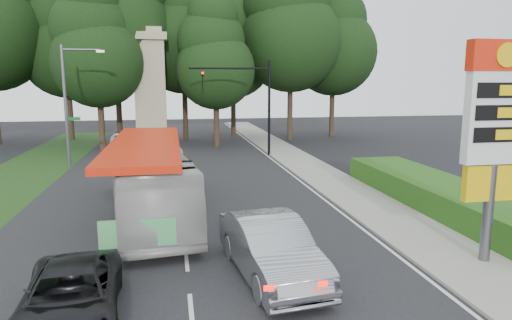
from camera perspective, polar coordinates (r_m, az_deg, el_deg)
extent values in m
cube|color=black|center=(22.77, -9.37, -4.68)|extent=(14.00, 80.00, 0.02)
cube|color=gray|center=(24.41, 11.03, -3.63)|extent=(3.00, 80.00, 0.12)
cube|color=#193814|center=(30.05, -28.07, -2.19)|extent=(5.00, 50.00, 0.02)
cube|color=#274C14|center=(22.17, 22.16, -4.11)|extent=(3.00, 14.00, 1.20)
cylinder|color=#59595E|center=(15.90, 26.99, -6.07)|extent=(0.32, 0.32, 3.20)
cube|color=#DDB20B|center=(15.67, 27.27, -2.54)|extent=(1.80, 0.25, 1.10)
cube|color=silver|center=(15.41, 27.85, 4.75)|extent=(2.00, 0.35, 2.80)
cube|color=red|center=(15.39, 28.40, 11.43)|extent=(2.10, 0.40, 0.90)
cylinder|color=#DDB20B|center=(15.22, 28.92, 11.42)|extent=(0.70, 0.05, 0.70)
cube|color=black|center=(15.22, 28.54, 7.67)|extent=(1.70, 0.04, 0.45)
cube|color=black|center=(15.25, 28.34, 5.23)|extent=(1.70, 0.04, 0.45)
cube|color=black|center=(15.30, 28.14, 2.81)|extent=(1.70, 0.04, 0.45)
cylinder|color=black|center=(34.90, 1.65, 6.43)|extent=(0.20, 0.20, 7.20)
cylinder|color=black|center=(34.35, -3.32, 11.37)|extent=(6.00, 0.14, 0.14)
imported|color=black|center=(34.15, -6.71, 10.91)|extent=(0.18, 0.22, 1.10)
sphere|color=#FF0C05|center=(33.99, -6.69, 10.75)|extent=(0.18, 0.18, 0.18)
cylinder|color=#59595E|center=(32.83, -22.70, 6.17)|extent=(0.20, 0.20, 8.00)
cylinder|color=#59595E|center=(32.62, -21.03, 12.77)|extent=(2.40, 0.12, 0.12)
cube|color=#FFE599|center=(32.43, -18.88, 12.73)|extent=(0.50, 0.22, 0.14)
cube|color=#0C591E|center=(32.79, -21.84, 4.81)|extent=(0.85, 0.04, 0.22)
cube|color=#0C591E|center=(33.34, -22.42, 4.33)|extent=(0.04, 0.85, 0.22)
cube|color=tan|center=(40.11, -13.01, 7.91)|extent=(2.50, 2.50, 9.00)
cube|color=tan|center=(40.26, -13.28, 14.75)|extent=(3.00, 3.00, 0.60)
cube|color=tan|center=(40.31, -13.31, 15.46)|extent=(2.20, 2.20, 0.50)
cylinder|color=#2D2116|center=(48.13, -22.18, 5.57)|extent=(0.50, 0.50, 5.40)
sphere|color=black|center=(48.11, -22.61, 12.17)|extent=(8.40, 8.40, 8.40)
sphere|color=black|center=(48.37, -22.86, 15.71)|extent=(7.20, 7.20, 7.20)
cylinder|color=#2D2116|center=(43.38, -16.76, 6.21)|extent=(0.50, 0.50, 6.48)
sphere|color=black|center=(43.52, -17.21, 14.98)|extent=(10.08, 10.08, 10.08)
cylinder|color=#2D2116|center=(45.16, -8.85, 6.29)|extent=(0.50, 0.50, 5.94)
sphere|color=black|center=(45.21, -9.06, 14.03)|extent=(9.24, 9.24, 9.24)
sphere|color=black|center=(45.58, -9.17, 18.17)|extent=(7.92, 7.92, 7.92)
cylinder|color=#2D2116|center=(47.58, -2.85, 6.13)|extent=(0.50, 0.50, 5.22)
sphere|color=black|center=(47.54, -2.91, 12.60)|extent=(8.12, 8.12, 8.12)
sphere|color=black|center=(47.77, -2.94, 16.07)|extent=(6.96, 6.96, 6.96)
sphere|color=black|center=(48.10, -2.96, 18.99)|extent=(5.22, 5.22, 5.22)
cylinder|color=#2D2116|center=(44.60, 4.26, 6.45)|extent=(0.50, 0.50, 6.12)
sphere|color=black|center=(44.68, 4.37, 14.53)|extent=(9.52, 9.52, 9.52)
sphere|color=black|center=(45.09, 4.43, 18.84)|extent=(8.16, 8.16, 8.16)
cylinder|color=#2D2116|center=(48.01, 9.46, 6.26)|extent=(0.50, 0.50, 5.58)
sphere|color=black|center=(48.01, 9.66, 13.10)|extent=(8.68, 8.68, 8.68)
sphere|color=black|center=(48.30, 9.77, 16.77)|extent=(7.44, 7.44, 7.44)
cylinder|color=#2D2116|center=(39.61, -18.75, 4.49)|extent=(0.50, 0.50, 4.68)
sphere|color=black|center=(39.50, -19.14, 11.45)|extent=(7.28, 7.28, 7.28)
sphere|color=black|center=(39.68, -19.36, 15.20)|extent=(6.24, 6.24, 6.24)
sphere|color=black|center=(39.97, -19.55, 18.35)|extent=(4.68, 4.68, 4.68)
cylinder|color=#2D2116|center=(39.90, -4.97, 4.75)|extent=(0.50, 0.50, 4.32)
sphere|color=black|center=(39.75, -5.06, 11.13)|extent=(6.72, 6.72, 6.72)
sphere|color=black|center=(39.88, -5.12, 14.58)|extent=(5.76, 5.76, 5.76)
sphere|color=black|center=(40.11, -5.16, 17.49)|extent=(4.32, 4.32, 4.32)
imported|color=beige|center=(19.64, -13.51, -2.38)|extent=(4.19, 11.76, 3.21)
imported|color=#9C9EA4|center=(13.49, 1.86, -10.93)|extent=(2.50, 5.53, 1.76)
imported|color=black|center=(11.99, -22.19, -15.55)|extent=(2.58, 4.96, 1.33)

